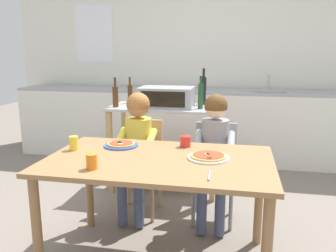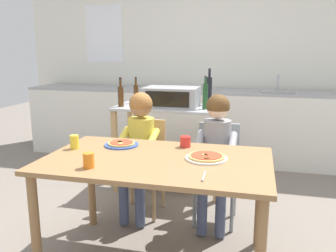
{
  "view_description": "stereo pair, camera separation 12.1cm",
  "coord_description": "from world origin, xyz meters",
  "px_view_note": "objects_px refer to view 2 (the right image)",
  "views": [
    {
      "loc": [
        0.49,
        -2.12,
        1.43
      ],
      "look_at": [
        0.0,
        0.3,
        0.89
      ],
      "focal_mm": 37.74,
      "sensor_mm": 36.0,
      "label": 1
    },
    {
      "loc": [
        0.6,
        -2.1,
        1.43
      ],
      "look_at": [
        0.0,
        0.3,
        0.89
      ],
      "focal_mm": 37.74,
      "sensor_mm": 36.0,
      "label": 2
    }
  ],
  "objects_px": {
    "dining_chair_right": "(217,165)",
    "serving_spoon": "(204,176)",
    "bottle_squat_spirits": "(209,90)",
    "drinking_cup_red": "(185,142)",
    "child_in_yellow_shirt": "(139,139)",
    "drinking_cup_orange": "(89,160)",
    "kitchen_island_cart": "(170,134)",
    "bottle_slim_sauce": "(136,93)",
    "pizza_plate_white": "(206,157)",
    "drinking_cup_yellow": "(74,142)",
    "child_in_grey_shirt": "(216,146)",
    "dining_table": "(157,172)",
    "dining_chair_left": "(144,159)",
    "pizza_plate_blue_rimmed": "(121,144)",
    "bottle_dark_olive_oil": "(205,95)",
    "bottle_clear_vinegar": "(121,95)",
    "toaster_oven": "(171,97)"
  },
  "relations": [
    {
      "from": "child_in_yellow_shirt",
      "to": "serving_spoon",
      "type": "bearing_deg",
      "value": -53.05
    },
    {
      "from": "kitchen_island_cart",
      "to": "drinking_cup_orange",
      "type": "distance_m",
      "value": 1.59
    },
    {
      "from": "dining_table",
      "to": "dining_chair_left",
      "type": "bearing_deg",
      "value": 113.98
    },
    {
      "from": "dining_table",
      "to": "bottle_slim_sauce",
      "type": "bearing_deg",
      "value": 113.86
    },
    {
      "from": "toaster_oven",
      "to": "dining_chair_left",
      "type": "height_order",
      "value": "toaster_oven"
    },
    {
      "from": "pizza_plate_white",
      "to": "drinking_cup_yellow",
      "type": "bearing_deg",
      "value": 178.9
    },
    {
      "from": "kitchen_island_cart",
      "to": "serving_spoon",
      "type": "height_order",
      "value": "kitchen_island_cart"
    },
    {
      "from": "kitchen_island_cart",
      "to": "bottle_squat_spirits",
      "type": "xyz_separation_m",
      "value": [
        0.36,
        0.22,
        0.44
      ]
    },
    {
      "from": "bottle_clear_vinegar",
      "to": "pizza_plate_blue_rimmed",
      "type": "xyz_separation_m",
      "value": [
        0.37,
        -0.95,
        -0.23
      ]
    },
    {
      "from": "bottle_dark_olive_oil",
      "to": "dining_chair_right",
      "type": "relative_size",
      "value": 0.39
    },
    {
      "from": "bottle_squat_spirits",
      "to": "drinking_cup_red",
      "type": "height_order",
      "value": "bottle_squat_spirits"
    },
    {
      "from": "dining_chair_right",
      "to": "pizza_plate_white",
      "type": "xyz_separation_m",
      "value": [
        -0.0,
        -0.68,
        0.27
      ]
    },
    {
      "from": "child_in_yellow_shirt",
      "to": "pizza_plate_blue_rimmed",
      "type": "relative_size",
      "value": 4.29
    },
    {
      "from": "dining_chair_right",
      "to": "bottle_dark_olive_oil",
      "type": "bearing_deg",
      "value": 110.3
    },
    {
      "from": "dining_table",
      "to": "serving_spoon",
      "type": "distance_m",
      "value": 0.45
    },
    {
      "from": "dining_table",
      "to": "pizza_plate_white",
      "type": "distance_m",
      "value": 0.34
    },
    {
      "from": "toaster_oven",
      "to": "pizza_plate_white",
      "type": "distance_m",
      "value": 1.38
    },
    {
      "from": "drinking_cup_yellow",
      "to": "dining_table",
      "type": "bearing_deg",
      "value": -6.96
    },
    {
      "from": "kitchen_island_cart",
      "to": "serving_spoon",
      "type": "distance_m",
      "value": 1.69
    },
    {
      "from": "drinking_cup_orange",
      "to": "bottle_slim_sauce",
      "type": "bearing_deg",
      "value": 99.97
    },
    {
      "from": "dining_chair_left",
      "to": "pizza_plate_blue_rimmed",
      "type": "distance_m",
      "value": 0.59
    },
    {
      "from": "kitchen_island_cart",
      "to": "dining_table",
      "type": "height_order",
      "value": "kitchen_island_cart"
    },
    {
      "from": "drinking_cup_yellow",
      "to": "serving_spoon",
      "type": "distance_m",
      "value": 1.03
    },
    {
      "from": "bottle_squat_spirits",
      "to": "bottle_slim_sauce",
      "type": "bearing_deg",
      "value": -175.49
    },
    {
      "from": "pizza_plate_blue_rimmed",
      "to": "drinking_cup_red",
      "type": "height_order",
      "value": "drinking_cup_red"
    },
    {
      "from": "kitchen_island_cart",
      "to": "dining_chair_left",
      "type": "distance_m",
      "value": 0.57
    },
    {
      "from": "child_in_grey_shirt",
      "to": "drinking_cup_yellow",
      "type": "bearing_deg",
      "value": -149.98
    },
    {
      "from": "child_in_yellow_shirt",
      "to": "drinking_cup_orange",
      "type": "height_order",
      "value": "child_in_yellow_shirt"
    },
    {
      "from": "toaster_oven",
      "to": "dining_chair_left",
      "type": "xyz_separation_m",
      "value": [
        -0.11,
        -0.56,
        -0.48
      ]
    },
    {
      "from": "kitchen_island_cart",
      "to": "bottle_dark_olive_oil",
      "type": "height_order",
      "value": "bottle_dark_olive_oil"
    },
    {
      "from": "bottle_squat_spirits",
      "to": "drinking_cup_red",
      "type": "distance_m",
      "value": 1.23
    },
    {
      "from": "bottle_clear_vinegar",
      "to": "pizza_plate_white",
      "type": "xyz_separation_m",
      "value": [
        1.02,
        -1.12,
        -0.23
      ]
    },
    {
      "from": "kitchen_island_cart",
      "to": "bottle_squat_spirits",
      "type": "distance_m",
      "value": 0.61
    },
    {
      "from": "bottle_slim_sauce",
      "to": "drinking_cup_orange",
      "type": "xyz_separation_m",
      "value": [
        0.3,
        -1.73,
        -0.19
      ]
    },
    {
      "from": "bottle_slim_sauce",
      "to": "dining_chair_right",
      "type": "relative_size",
      "value": 0.34
    },
    {
      "from": "dining_table",
      "to": "drinking_cup_yellow",
      "type": "bearing_deg",
      "value": 173.04
    },
    {
      "from": "bottle_slim_sauce",
      "to": "drinking_cup_orange",
      "type": "height_order",
      "value": "bottle_slim_sauce"
    },
    {
      "from": "bottle_clear_vinegar",
      "to": "serving_spoon",
      "type": "height_order",
      "value": "bottle_clear_vinegar"
    },
    {
      "from": "drinking_cup_yellow",
      "to": "pizza_plate_white",
      "type": "bearing_deg",
      "value": -1.1
    },
    {
      "from": "dining_table",
      "to": "pizza_plate_white",
      "type": "bearing_deg",
      "value": 10.51
    },
    {
      "from": "drinking_cup_orange",
      "to": "child_in_grey_shirt",
      "type": "bearing_deg",
      "value": 53.83
    },
    {
      "from": "dining_chair_right",
      "to": "serving_spoon",
      "type": "xyz_separation_m",
      "value": [
        0.03,
        -1.01,
        0.27
      ]
    },
    {
      "from": "dining_chair_left",
      "to": "child_in_grey_shirt",
      "type": "distance_m",
      "value": 0.69
    },
    {
      "from": "bottle_squat_spirits",
      "to": "kitchen_island_cart",
      "type": "bearing_deg",
      "value": -149.14
    },
    {
      "from": "child_in_grey_shirt",
      "to": "serving_spoon",
      "type": "bearing_deg",
      "value": -87.91
    },
    {
      "from": "pizza_plate_white",
      "to": "drinking_cup_red",
      "type": "bearing_deg",
      "value": 126.56
    },
    {
      "from": "bottle_clear_vinegar",
      "to": "drinking_cup_red",
      "type": "xyz_separation_m",
      "value": [
        0.83,
        -0.87,
        -0.2
      ]
    },
    {
      "from": "bottle_clear_vinegar",
      "to": "drinking_cup_yellow",
      "type": "xyz_separation_m",
      "value": [
        0.08,
        -1.1,
        -0.19
      ]
    },
    {
      "from": "child_in_grey_shirt",
      "to": "pizza_plate_blue_rimmed",
      "type": "distance_m",
      "value": 0.76
    },
    {
      "from": "pizza_plate_white",
      "to": "serving_spoon",
      "type": "relative_size",
      "value": 1.92
    }
  ]
}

